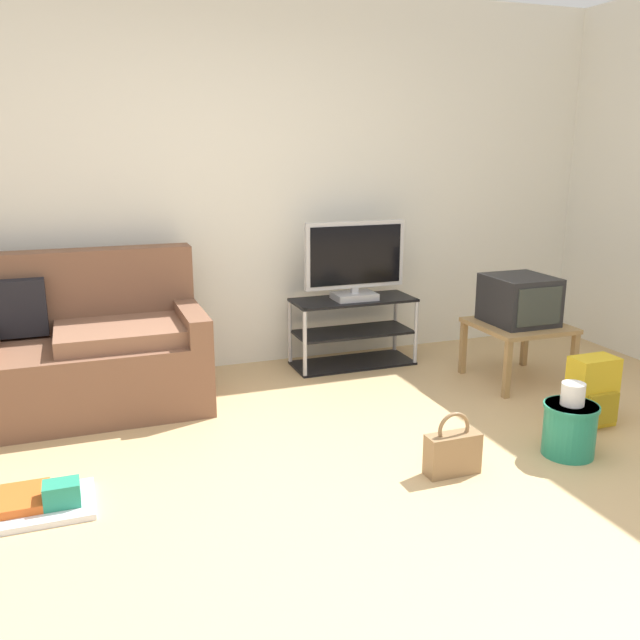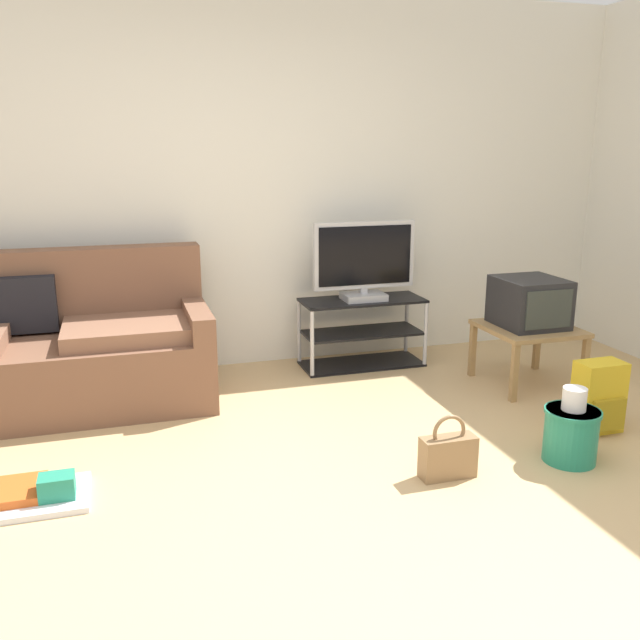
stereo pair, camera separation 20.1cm
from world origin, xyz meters
The scene contains 11 objects.
ground_plane centered at (0.00, 0.00, -0.01)m, with size 9.00×9.80×0.02m, color tan.
wall_back centered at (0.00, 2.45, 1.35)m, with size 9.00×0.10×2.70m, color silver.
couch centered at (-1.38, 1.90, 0.35)m, with size 2.11×0.85×0.97m.
tv_stand centered at (0.86, 2.10, 0.26)m, with size 0.92×0.38×0.51m.
flat_tv centered at (0.86, 2.08, 0.80)m, with size 0.77×0.22×0.58m.
side_table centered at (1.80, 1.36, 0.36)m, with size 0.60×0.60×0.42m.
crt_tv centered at (1.80, 1.38, 0.58)m, with size 0.42×0.45×0.33m.
backpack centered at (1.75, 0.55, 0.20)m, with size 0.27×0.24×0.42m.
handbag centered at (0.65, 0.28, 0.12)m, with size 0.28×0.11×0.33m.
cleaning_bucket centered at (1.35, 0.26, 0.17)m, with size 0.29×0.29×0.41m.
floor_tray centered at (-1.29, 0.62, 0.04)m, with size 0.44×0.37×0.14m.
Camera 2 is at (-0.87, -2.48, 1.61)m, focal length 37.76 mm.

